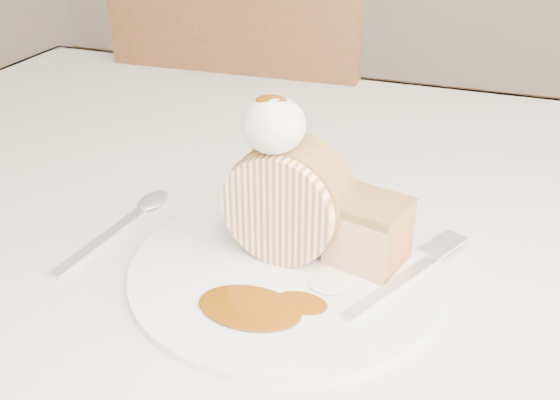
% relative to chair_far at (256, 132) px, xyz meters
% --- Properties ---
extents(table, '(1.40, 0.90, 0.75)m').
position_rel_chair_far_xyz_m(table, '(0.28, -0.53, 0.08)').
color(table, beige).
rests_on(table, ground).
extents(chair_far, '(0.50, 0.50, 1.01)m').
position_rel_chair_far_xyz_m(chair_far, '(0.00, 0.00, 0.00)').
color(chair_far, brown).
rests_on(chair_far, ground).
extents(plate, '(0.37, 0.37, 0.01)m').
position_rel_chair_far_xyz_m(plate, '(0.31, -0.70, 0.18)').
color(plate, white).
rests_on(plate, table).
extents(roulade_slice, '(0.12, 0.07, 0.11)m').
position_rel_chair_far_xyz_m(roulade_slice, '(0.31, -0.67, 0.24)').
color(roulade_slice, '#FFE4B1').
rests_on(roulade_slice, plate).
extents(cake_chunk, '(0.08, 0.08, 0.06)m').
position_rel_chair_far_xyz_m(cake_chunk, '(0.38, -0.66, 0.21)').
color(cake_chunk, '#A37C3D').
rests_on(cake_chunk, plate).
extents(whipped_cream, '(0.06, 0.06, 0.05)m').
position_rel_chair_far_xyz_m(whipped_cream, '(0.30, -0.69, 0.32)').
color(whipped_cream, white).
rests_on(whipped_cream, roulade_slice).
extents(caramel_drizzle, '(0.03, 0.02, 0.01)m').
position_rel_chair_far_xyz_m(caramel_drizzle, '(0.29, -0.69, 0.35)').
color(caramel_drizzle, '#6C3504').
rests_on(caramel_drizzle, whipped_cream).
extents(caramel_pool, '(0.11, 0.08, 0.00)m').
position_rel_chair_far_xyz_m(caramel_pool, '(0.31, -0.77, 0.18)').
color(caramel_pool, '#6C3504').
rests_on(caramel_pool, plate).
extents(fork, '(0.10, 0.17, 0.00)m').
position_rel_chair_far_xyz_m(fork, '(0.42, -0.70, 0.18)').
color(fork, silver).
rests_on(fork, plate).
extents(spoon, '(0.04, 0.17, 0.00)m').
position_rel_chair_far_xyz_m(spoon, '(0.12, -0.72, 0.17)').
color(spoon, silver).
rests_on(spoon, table).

